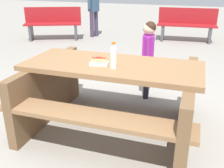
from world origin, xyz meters
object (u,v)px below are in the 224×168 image
soda_bottle (113,56)px  park_bench_near (187,24)px  park_bench_mid (53,23)px  bystander_adult (93,0)px  picnic_table (112,91)px  child_in_coat (148,50)px  hotdog_tray (99,62)px

soda_bottle → park_bench_near: (-0.18, -4.94, -0.42)m
soda_bottle → park_bench_mid: size_ratio=0.17×
soda_bottle → bystander_adult: bearing=-63.0°
picnic_table → park_bench_near: size_ratio=1.22×
soda_bottle → park_bench_mid: soda_bottle is taller
park_bench_mid → soda_bottle: bearing=129.8°
soda_bottle → child_in_coat: size_ratio=0.24×
child_in_coat → park_bench_near: 3.87m
park_bench_near → park_bench_mid: same height
park_bench_near → bystander_adult: bearing=7.6°
child_in_coat → park_bench_near: size_ratio=0.69×
soda_bottle → hotdog_tray: 0.20m
picnic_table → soda_bottle: soda_bottle is taller
soda_bottle → park_bench_mid: bearing=-50.2°
picnic_table → bystander_adult: bystander_adult is taller
hotdog_tray → child_in_coat: (-0.25, -1.03, -0.11)m
park_bench_mid → bystander_adult: bearing=-139.5°
picnic_table → soda_bottle: bearing=116.4°
hotdog_tray → bystander_adult: bearing=-64.5°
bystander_adult → child_in_coat: bearing=124.6°
soda_bottle → bystander_adult: bystander_adult is taller
hotdog_tray → park_bench_mid: (3.04, -3.81, -0.33)m
hotdog_tray → child_in_coat: size_ratio=0.19×
park_bench_near → bystander_adult: 2.61m
park_bench_mid → park_bench_near: bearing=-162.3°
soda_bottle → hotdog_tray: soda_bottle is taller
child_in_coat → bystander_adult: bystander_adult is taller
soda_bottle → park_bench_near: bearing=-92.1°
child_in_coat → bystander_adult: bearing=-55.4°
picnic_table → bystander_adult: size_ratio=1.19×
picnic_table → park_bench_mid: 4.87m
park_bench_mid → picnic_table: bearing=130.2°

